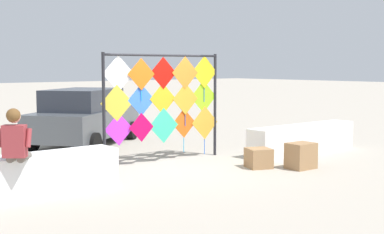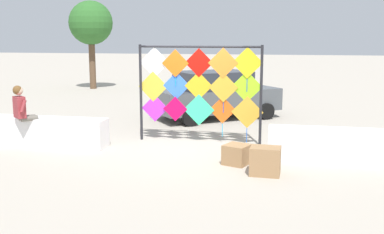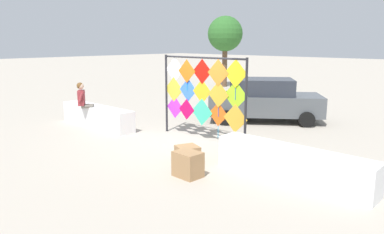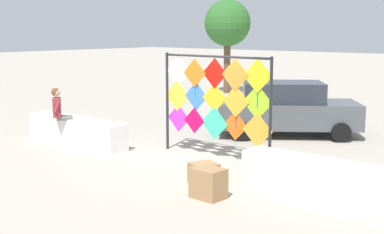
{
  "view_description": "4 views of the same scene",
  "coord_description": "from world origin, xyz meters",
  "px_view_note": "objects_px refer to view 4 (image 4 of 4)",
  "views": [
    {
      "loc": [
        -7.14,
        -9.01,
        2.23
      ],
      "look_at": [
        0.5,
        0.27,
        1.08
      ],
      "focal_mm": 49.99,
      "sensor_mm": 36.0,
      "label": 1
    },
    {
      "loc": [
        2.34,
        -10.58,
        2.73
      ],
      "look_at": [
        0.15,
        -0.01,
        0.82
      ],
      "focal_mm": 42.79,
      "sensor_mm": 36.0,
      "label": 2
    },
    {
      "loc": [
        7.3,
        -7.23,
        2.93
      ],
      "look_at": [
        0.38,
        0.18,
        0.84
      ],
      "focal_mm": 34.34,
      "sensor_mm": 36.0,
      "label": 3
    },
    {
      "loc": [
        7.87,
        -9.09,
        3.1
      ],
      "look_at": [
        -0.28,
        0.54,
        1.01
      ],
      "focal_mm": 49.49,
      "sensor_mm": 36.0,
      "label": 4
    }
  ],
  "objects_px": {
    "tree_palm_like": "(227,23)",
    "cardboard_box_small": "(208,183)",
    "kite_display_rack": "(216,96)",
    "cardboard_box_large": "(204,174)",
    "seated_vendor": "(61,111)",
    "parked_car": "(286,108)"
  },
  "relations": [
    {
      "from": "seated_vendor",
      "to": "cardboard_box_large",
      "type": "relative_size",
      "value": 3.09
    },
    {
      "from": "parked_car",
      "to": "cardboard_box_large",
      "type": "relative_size",
      "value": 8.54
    },
    {
      "from": "seated_vendor",
      "to": "parked_car",
      "type": "xyz_separation_m",
      "value": [
        3.93,
        5.1,
        -0.12
      ]
    },
    {
      "from": "kite_display_rack",
      "to": "parked_car",
      "type": "bearing_deg",
      "value": 92.33
    },
    {
      "from": "tree_palm_like",
      "to": "cardboard_box_small",
      "type": "bearing_deg",
      "value": -54.61
    },
    {
      "from": "cardboard_box_small",
      "to": "seated_vendor",
      "type": "bearing_deg",
      "value": 170.08
    },
    {
      "from": "cardboard_box_small",
      "to": "cardboard_box_large",
      "type": "bearing_deg",
      "value": 134.19
    },
    {
      "from": "kite_display_rack",
      "to": "cardboard_box_small",
      "type": "relative_size",
      "value": 5.54
    },
    {
      "from": "parked_car",
      "to": "cardboard_box_large",
      "type": "distance_m",
      "value": 5.66
    },
    {
      "from": "kite_display_rack",
      "to": "cardboard_box_small",
      "type": "height_order",
      "value": "kite_display_rack"
    },
    {
      "from": "cardboard_box_small",
      "to": "tree_palm_like",
      "type": "bearing_deg",
      "value": 125.39
    },
    {
      "from": "cardboard_box_small",
      "to": "tree_palm_like",
      "type": "height_order",
      "value": "tree_palm_like"
    },
    {
      "from": "kite_display_rack",
      "to": "seated_vendor",
      "type": "distance_m",
      "value": 4.39
    },
    {
      "from": "cardboard_box_large",
      "to": "cardboard_box_small",
      "type": "height_order",
      "value": "cardboard_box_small"
    },
    {
      "from": "kite_display_rack",
      "to": "cardboard_box_large",
      "type": "bearing_deg",
      "value": -58.18
    },
    {
      "from": "kite_display_rack",
      "to": "parked_car",
      "type": "xyz_separation_m",
      "value": [
        -0.15,
        3.59,
        -0.71
      ]
    },
    {
      "from": "parked_car",
      "to": "tree_palm_like",
      "type": "xyz_separation_m",
      "value": [
        -7.69,
        7.44,
        2.62
      ]
    },
    {
      "from": "tree_palm_like",
      "to": "parked_car",
      "type": "bearing_deg",
      "value": -44.07
    },
    {
      "from": "parked_car",
      "to": "cardboard_box_large",
      "type": "xyz_separation_m",
      "value": [
        1.31,
        -5.47,
        -0.59
      ]
    },
    {
      "from": "kite_display_rack",
      "to": "cardboard_box_large",
      "type": "distance_m",
      "value": 2.57
    },
    {
      "from": "kite_display_rack",
      "to": "cardboard_box_small",
      "type": "bearing_deg",
      "value": -54.57
    },
    {
      "from": "kite_display_rack",
      "to": "seated_vendor",
      "type": "bearing_deg",
      "value": -159.74
    }
  ]
}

